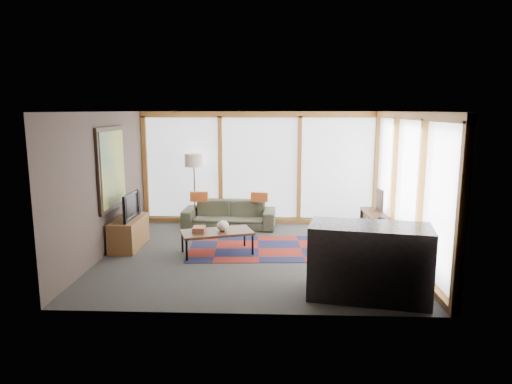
{
  "coord_description": "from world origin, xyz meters",
  "views": [
    {
      "loc": [
        0.36,
        -8.08,
        2.62
      ],
      "look_at": [
        0.0,
        0.4,
        1.1
      ],
      "focal_mm": 32.0,
      "sensor_mm": 36.0,
      "label": 1
    }
  ],
  "objects_px": {
    "television": "(127,206)",
    "bar_counter": "(369,262)",
    "floor_lamp": "(195,190)",
    "bookshelf": "(379,231)",
    "tv_console": "(129,233)",
    "sofa": "(229,214)",
    "coffee_table": "(217,242)"
  },
  "relations": [
    {
      "from": "sofa",
      "to": "television",
      "type": "height_order",
      "value": "television"
    },
    {
      "from": "tv_console",
      "to": "coffee_table",
      "type": "bearing_deg",
      "value": -10.68
    },
    {
      "from": "tv_console",
      "to": "bar_counter",
      "type": "distance_m",
      "value": 4.72
    },
    {
      "from": "tv_console",
      "to": "television",
      "type": "xyz_separation_m",
      "value": [
        0.0,
        -0.03,
        0.54
      ]
    },
    {
      "from": "sofa",
      "to": "tv_console",
      "type": "xyz_separation_m",
      "value": [
        -1.79,
        -1.6,
        -0.02
      ]
    },
    {
      "from": "sofa",
      "to": "bookshelf",
      "type": "height_order",
      "value": "sofa"
    },
    {
      "from": "tv_console",
      "to": "television",
      "type": "bearing_deg",
      "value": -86.78
    },
    {
      "from": "television",
      "to": "bar_counter",
      "type": "relative_size",
      "value": 0.53
    },
    {
      "from": "floor_lamp",
      "to": "bar_counter",
      "type": "height_order",
      "value": "floor_lamp"
    },
    {
      "from": "sofa",
      "to": "bookshelf",
      "type": "bearing_deg",
      "value": -18.87
    },
    {
      "from": "floor_lamp",
      "to": "tv_console",
      "type": "height_order",
      "value": "floor_lamp"
    },
    {
      "from": "sofa",
      "to": "bar_counter",
      "type": "relative_size",
      "value": 1.24
    },
    {
      "from": "bookshelf",
      "to": "tv_console",
      "type": "relative_size",
      "value": 1.88
    },
    {
      "from": "coffee_table",
      "to": "bar_counter",
      "type": "bearing_deg",
      "value": -38.47
    },
    {
      "from": "floor_lamp",
      "to": "coffee_table",
      "type": "relative_size",
      "value": 1.3
    },
    {
      "from": "sofa",
      "to": "tv_console",
      "type": "bearing_deg",
      "value": -135.82
    },
    {
      "from": "floor_lamp",
      "to": "bookshelf",
      "type": "xyz_separation_m",
      "value": [
        3.9,
        -1.32,
        -0.57
      ]
    },
    {
      "from": "coffee_table",
      "to": "television",
      "type": "relative_size",
      "value": 1.45
    },
    {
      "from": "sofa",
      "to": "tv_console",
      "type": "height_order",
      "value": "sofa"
    },
    {
      "from": "floor_lamp",
      "to": "television",
      "type": "bearing_deg",
      "value": -119.6
    },
    {
      "from": "coffee_table",
      "to": "television",
      "type": "distance_m",
      "value": 1.88
    },
    {
      "from": "tv_console",
      "to": "television",
      "type": "distance_m",
      "value": 0.54
    },
    {
      "from": "floor_lamp",
      "to": "bar_counter",
      "type": "bearing_deg",
      "value": -51.3
    },
    {
      "from": "coffee_table",
      "to": "tv_console",
      "type": "distance_m",
      "value": 1.79
    },
    {
      "from": "floor_lamp",
      "to": "coffee_table",
      "type": "distance_m",
      "value": 2.27
    },
    {
      "from": "coffee_table",
      "to": "tv_console",
      "type": "bearing_deg",
      "value": 169.32
    },
    {
      "from": "bookshelf",
      "to": "tv_console",
      "type": "bearing_deg",
      "value": -175.51
    },
    {
      "from": "coffee_table",
      "to": "bookshelf",
      "type": "height_order",
      "value": "bookshelf"
    },
    {
      "from": "coffee_table",
      "to": "tv_console",
      "type": "height_order",
      "value": "tv_console"
    },
    {
      "from": "floor_lamp",
      "to": "coffee_table",
      "type": "bearing_deg",
      "value": -69.43
    },
    {
      "from": "sofa",
      "to": "floor_lamp",
      "type": "distance_m",
      "value": 0.97
    },
    {
      "from": "tv_console",
      "to": "bookshelf",
      "type": "bearing_deg",
      "value": 4.49
    }
  ]
}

